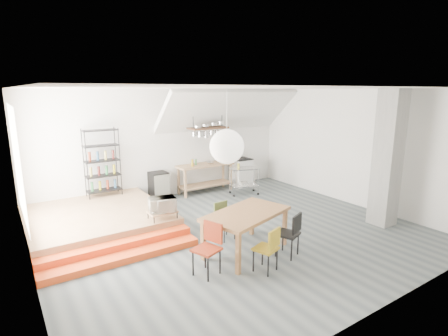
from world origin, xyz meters
TOP-DOWN VIEW (x-y plane):
  - floor at (0.00, 0.00)m, footprint 8.00×8.00m
  - wall_back at (0.00, 3.50)m, footprint 8.00×0.04m
  - wall_left at (-4.00, 0.00)m, footprint 0.04×7.00m
  - wall_right at (4.00, 0.00)m, footprint 0.04×7.00m
  - ceiling at (0.00, 0.00)m, footprint 8.00×7.00m
  - slope_ceiling at (1.80, 2.90)m, footprint 4.40×1.44m
  - window_pane at (-3.98, 1.50)m, footprint 0.02×2.50m
  - platform at (-2.50, 2.00)m, footprint 3.00×3.00m
  - step_lower at (-2.50, 0.05)m, footprint 3.00×0.35m
  - step_upper at (-2.50, 0.40)m, footprint 3.00×0.35m
  - concrete_column at (3.30, -1.50)m, footprint 0.50×0.50m
  - kitchen_counter at (1.10, 3.15)m, footprint 1.80×0.60m
  - stove at (2.50, 3.16)m, footprint 0.60×0.60m
  - pot_rack at (1.13, 2.92)m, footprint 1.20×0.50m
  - wire_shelving at (-2.00, 3.20)m, footprint 0.88×0.38m
  - microwave_shelf at (-1.40, 0.75)m, footprint 0.60×0.40m
  - paper_lantern at (-0.93, -1.08)m, footprint 0.60×0.60m
  - dining_table at (-0.36, -0.91)m, footprint 1.96×1.44m
  - chair_mustard at (-0.50, -1.76)m, footprint 0.48×0.48m
  - chair_black at (0.24, -1.55)m, footprint 0.53×0.53m
  - chair_olive at (-0.36, -0.10)m, footprint 0.40×0.40m
  - chair_red at (-1.39, -1.21)m, footprint 0.53×0.53m
  - rolling_cart at (1.99, 2.30)m, footprint 0.94×0.70m
  - mini_fridge at (-0.44, 3.20)m, footprint 0.49×0.49m
  - microwave at (-1.40, 0.75)m, footprint 0.63×0.49m
  - bowl at (1.26, 3.10)m, footprint 0.26×0.26m

SIDE VIEW (x-z plane):
  - floor at x=0.00m, z-range 0.00..0.00m
  - step_lower at x=-2.50m, z-range 0.00..0.13m
  - step_upper at x=-2.50m, z-range 0.00..0.27m
  - platform at x=-2.50m, z-range 0.00..0.40m
  - mini_fridge at x=-0.44m, z-range 0.00..0.84m
  - chair_olive at x=-0.36m, z-range 0.08..0.88m
  - stove at x=2.50m, z-range -0.11..1.07m
  - chair_mustard at x=-0.50m, z-range 0.08..0.91m
  - chair_black at x=0.24m, z-range 0.09..0.96m
  - rolling_cart at x=1.99m, z-range 0.12..0.96m
  - chair_red at x=-1.39m, z-range 0.09..1.00m
  - microwave_shelf at x=-1.40m, z-range 0.46..0.63m
  - kitchen_counter at x=1.10m, z-range 0.17..1.08m
  - microwave at x=-1.40m, z-range 0.56..0.88m
  - dining_table at x=-0.36m, z-range 0.33..1.16m
  - bowl at x=1.26m, z-range 0.91..0.96m
  - wire_shelving at x=-2.00m, z-range 0.43..2.23m
  - wall_back at x=0.00m, z-range 0.00..3.20m
  - wall_left at x=-4.00m, z-range 0.00..3.20m
  - wall_right at x=4.00m, z-range 0.00..3.20m
  - concrete_column at x=3.30m, z-range 0.00..3.20m
  - window_pane at x=-3.98m, z-range 0.70..2.90m
  - pot_rack at x=1.13m, z-range 1.26..2.69m
  - paper_lantern at x=-0.93m, z-range 1.90..2.50m
  - slope_ceiling at x=1.80m, z-range 1.89..3.21m
  - ceiling at x=0.00m, z-range 3.19..3.21m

